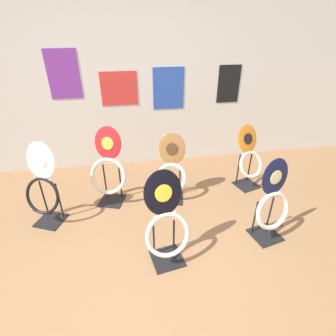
{
  "coord_description": "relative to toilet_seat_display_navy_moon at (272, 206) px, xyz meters",
  "views": [
    {
      "loc": [
        -0.03,
        -1.19,
        1.96
      ],
      "look_at": [
        0.38,
        1.22,
        0.55
      ],
      "focal_mm": 28.0,
      "sensor_mm": 36.0,
      "label": 1
    }
  ],
  "objects": [
    {
      "name": "toilet_seat_display_jazz_black",
      "position": [
        -1.06,
        -0.1,
        0.03
      ],
      "size": [
        0.43,
        0.35,
        0.89
      ],
      "color": "black",
      "rests_on": "ground_plane"
    },
    {
      "name": "toilet_seat_display_woodgrain",
      "position": [
        -0.84,
        0.81,
        -0.02
      ],
      "size": [
        0.39,
        0.35,
        0.83
      ],
      "color": "black",
      "rests_on": "ground_plane"
    },
    {
      "name": "toilet_seat_display_navy_moon",
      "position": [
        0.0,
        0.0,
        0.0
      ],
      "size": [
        0.42,
        0.34,
        0.87
      ],
      "color": "black",
      "rests_on": "ground_plane"
    },
    {
      "name": "toilet_seat_display_crimson_swirl",
      "position": [
        -1.57,
        0.88,
        0.06
      ],
      "size": [
        0.48,
        0.38,
        0.93
      ],
      "color": "black",
      "rests_on": "ground_plane"
    },
    {
      "name": "wall_back",
      "position": [
        -1.3,
        1.86,
        0.92
      ],
      "size": [
        8.0,
        0.07,
        2.6
      ],
      "color": "silver",
      "rests_on": "ground_plane"
    },
    {
      "name": "toilet_seat_display_white_plain",
      "position": [
        -2.23,
        0.63,
        0.05
      ],
      "size": [
        0.43,
        0.37,
        0.91
      ],
      "color": "black",
      "rests_on": "ground_plane"
    },
    {
      "name": "ground_plane",
      "position": [
        -1.3,
        -0.61,
        -0.38
      ],
      "size": [
        14.0,
        14.0,
        0.0
      ],
      "primitive_type": "plane",
      "color": "#8E6642"
    },
    {
      "name": "toilet_seat_display_orange_sun",
      "position": [
        0.2,
        0.94,
        0.01
      ],
      "size": [
        0.4,
        0.4,
        0.81
      ],
      "color": "black",
      "rests_on": "ground_plane"
    }
  ]
}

